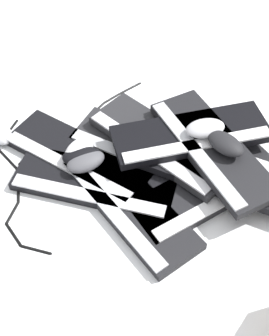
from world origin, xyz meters
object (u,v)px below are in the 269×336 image
at_px(keyboard_0, 79,157).
at_px(keyboard_2, 128,203).
at_px(keyboard_7, 161,144).
at_px(mouse_4, 79,150).
at_px(mouse_3, 86,162).
at_px(mouse_1, 225,144).
at_px(keyboard_4, 146,150).
at_px(keyboard_6, 212,148).
at_px(keyboard_5, 216,169).
at_px(mouse_5, 205,128).
at_px(keyboard_1, 94,183).
at_px(keyboard_3, 209,190).
at_px(keyboard_8, 191,134).
at_px(mouse_2, 82,156).

relative_size(keyboard_0, keyboard_2, 0.99).
xyz_separation_m(keyboard_7, mouse_4, (0.15, 0.17, 0.01)).
distance_m(keyboard_0, mouse_3, 0.07).
bearing_deg(mouse_1, keyboard_2, 73.13).
relative_size(keyboard_7, mouse_3, 4.05).
relative_size(keyboard_4, keyboard_6, 1.00).
height_order(keyboard_0, keyboard_5, keyboard_5).
height_order(keyboard_0, mouse_3, mouse_3).
relative_size(keyboard_2, mouse_3, 4.20).
height_order(keyboard_0, keyboard_6, keyboard_6).
distance_m(keyboard_2, mouse_1, 0.30).
height_order(keyboard_0, mouse_5, mouse_5).
distance_m(keyboard_1, mouse_1, 0.37).
xyz_separation_m(keyboard_2, mouse_4, (0.21, -0.03, 0.04)).
bearing_deg(keyboard_3, keyboard_5, -73.77).
distance_m(keyboard_7, keyboard_8, 0.09).
bearing_deg(keyboard_8, mouse_5, -157.77).
height_order(keyboard_0, keyboard_7, keyboard_7).
bearing_deg(mouse_1, keyboard_7, 26.72).
distance_m(keyboard_1, mouse_3, 0.06).
distance_m(keyboard_7, mouse_5, 0.14).
bearing_deg(keyboard_1, keyboard_0, -22.26).
bearing_deg(mouse_5, mouse_1, 115.24).
bearing_deg(keyboard_6, mouse_2, 41.85).
height_order(keyboard_3, keyboard_8, keyboard_8).
xyz_separation_m(keyboard_3, mouse_5, (0.09, -0.10, 0.10)).
relative_size(keyboard_1, keyboard_8, 1.04).
distance_m(keyboard_6, keyboard_8, 0.07).
bearing_deg(mouse_4, keyboard_8, 126.90).
bearing_deg(keyboard_4, keyboard_1, 81.28).
bearing_deg(keyboard_7, mouse_1, -159.84).
bearing_deg(keyboard_6, keyboard_2, 72.49).
xyz_separation_m(keyboard_3, keyboard_4, (0.22, -0.00, 0.00)).
bearing_deg(keyboard_1, mouse_3, -22.55).
relative_size(keyboard_6, mouse_4, 4.22).
relative_size(keyboard_5, mouse_5, 4.22).
xyz_separation_m(keyboard_1, mouse_5, (-0.16, -0.29, 0.10)).
xyz_separation_m(keyboard_0, keyboard_4, (-0.13, -0.15, 0.00)).
bearing_deg(keyboard_7, keyboard_5, -172.38).
height_order(keyboard_1, mouse_1, mouse_1).
distance_m(keyboard_4, mouse_2, 0.19).
height_order(keyboard_6, mouse_4, keyboard_6).
bearing_deg(keyboard_0, keyboard_6, -142.98).
bearing_deg(keyboard_0, mouse_3, 158.01).
xyz_separation_m(keyboard_0, mouse_2, (-0.03, 0.01, 0.04)).
relative_size(keyboard_5, keyboard_6, 1.00).
height_order(keyboard_2, keyboard_7, keyboard_7).
xyz_separation_m(keyboard_0, keyboard_5, (-0.34, -0.19, 0.03)).
height_order(keyboard_4, mouse_3, mouse_3).
relative_size(keyboard_6, keyboard_7, 1.04).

